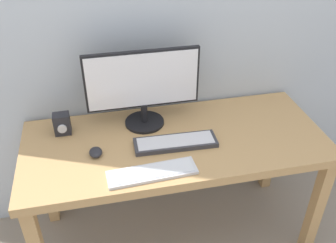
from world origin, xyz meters
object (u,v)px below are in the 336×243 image
(desk, at_px, (175,152))
(keyboard_secondary, at_px, (152,172))
(monitor, at_px, (143,85))
(audio_controller, at_px, (62,124))
(mouse, at_px, (96,152))
(keyboard_primary, at_px, (175,142))

(desk, distance_m, keyboard_secondary, 0.32)
(monitor, height_order, keyboard_secondary, monitor)
(monitor, relative_size, audio_controller, 5.19)
(desk, xyz_separation_m, mouse, (-0.43, -0.05, 0.11))
(monitor, relative_size, keyboard_primary, 1.41)
(monitor, bearing_deg, audio_controller, -179.35)
(keyboard_primary, relative_size, mouse, 5.19)
(desk, height_order, keyboard_secondary, keyboard_secondary)
(mouse, distance_m, audio_controller, 0.29)
(desk, distance_m, keyboard_primary, 0.11)
(desk, height_order, audio_controller, audio_controller)
(desk, distance_m, monitor, 0.41)
(monitor, distance_m, mouse, 0.44)
(mouse, bearing_deg, monitor, 37.88)
(desk, relative_size, audio_controller, 13.67)
(monitor, height_order, audio_controller, monitor)
(desk, height_order, monitor, monitor)
(audio_controller, bearing_deg, monitor, 0.65)
(monitor, bearing_deg, desk, -54.28)
(audio_controller, bearing_deg, keyboard_secondary, -46.24)
(mouse, bearing_deg, keyboard_primary, -1.99)
(monitor, bearing_deg, keyboard_primary, -62.27)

